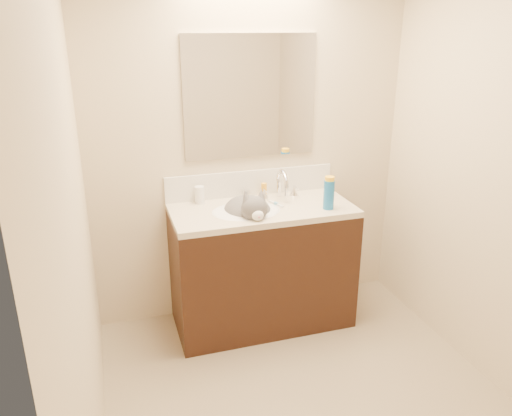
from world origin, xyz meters
TOP-DOWN VIEW (x-y plane):
  - ground at (0.00, 0.00)m, footprint 2.50×2.50m
  - room_shell at (0.00, 0.00)m, footprint 2.24×2.54m
  - vanity_cabinet at (0.00, 0.97)m, footprint 1.20×0.55m
  - counter_slab at (0.00, 0.97)m, footprint 1.20×0.55m
  - basin at (-0.12, 0.94)m, footprint 0.45×0.36m
  - faucet at (0.18, 1.11)m, footprint 0.28×0.20m
  - cat at (-0.10, 0.95)m, footprint 0.36×0.45m
  - backsplash at (0.00, 1.24)m, footprint 1.20×0.02m
  - mirror at (0.00, 1.24)m, footprint 0.90×0.02m
  - pill_bottle at (-0.38, 1.18)m, footprint 0.06×0.06m
  - pill_label at (-0.38, 1.18)m, footprint 0.06×0.06m
  - silver_jar at (-0.05, 1.18)m, footprint 0.06×0.06m
  - amber_bottle at (0.08, 1.18)m, footprint 0.04×0.04m
  - toothbrush at (0.10, 1.00)m, footprint 0.06×0.15m
  - toothbrush_head at (0.10, 1.00)m, footprint 0.02×0.03m
  - spray_can at (0.40, 0.83)m, footprint 0.09×0.09m
  - spray_cap at (0.40, 0.83)m, footprint 0.08×0.08m

SIDE VIEW (x-z plane):
  - ground at x=0.00m, z-range 0.00..0.00m
  - vanity_cabinet at x=0.00m, z-range 0.00..0.82m
  - basin at x=-0.12m, z-range 0.72..0.86m
  - counter_slab at x=0.00m, z-range 0.82..0.86m
  - cat at x=-0.10m, z-range 0.67..1.01m
  - toothbrush at x=0.10m, z-range 0.86..0.87m
  - toothbrush_head at x=0.10m, z-range 0.86..0.88m
  - silver_jar at x=-0.05m, z-range 0.86..0.92m
  - pill_label at x=-0.38m, z-range 0.89..0.93m
  - amber_bottle at x=0.08m, z-range 0.86..0.96m
  - pill_bottle at x=-0.38m, z-range 0.86..0.98m
  - faucet at x=0.18m, z-range 0.84..1.05m
  - backsplash at x=0.00m, z-range 0.86..1.04m
  - spray_can at x=0.40m, z-range 0.86..1.05m
  - spray_cap at x=0.40m, z-range 1.04..1.08m
  - room_shell at x=0.00m, z-range 0.23..2.75m
  - mirror at x=0.00m, z-range 1.14..1.94m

